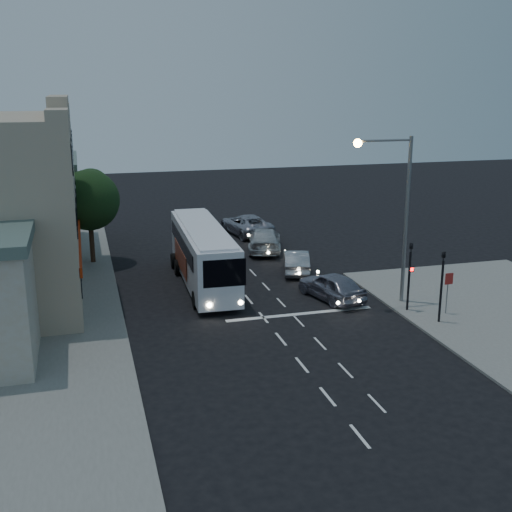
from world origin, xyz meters
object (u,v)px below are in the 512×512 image
object	(u,v)px
tour_bus	(203,253)
car_suv	(332,286)
car_sedan_a	(296,261)
streetlight	(396,201)
regulatory_sign	(448,286)
traffic_signal_side	(442,278)
street_tree	(89,197)
car_sedan_b	(265,240)
traffic_signal_main	(410,268)
car_sedan_c	(246,224)

from	to	relation	value
tour_bus	car_suv	bearing A→B (deg)	-34.20
car_sedan_a	streetlight	xyz separation A→B (m)	(3.03, -7.19, 5.01)
streetlight	regulatory_sign	bearing A→B (deg)	-51.25
streetlight	traffic_signal_side	bearing A→B (deg)	-74.30
regulatory_sign	street_tree	xyz separation A→B (m)	(-17.51, 15.26, 2.90)
traffic_signal_side	regulatory_sign	distance (m)	1.61
car_sedan_b	traffic_signal_main	xyz separation A→B (m)	(3.71, -14.39, 1.60)
tour_bus	car_sedan_a	distance (m)	6.39
car_sedan_a	car_suv	bearing A→B (deg)	107.75
car_sedan_a	streetlight	distance (m)	9.27
car_suv	streetlight	distance (m)	5.93
car_sedan_a	street_tree	bearing A→B (deg)	-8.32
traffic_signal_main	car_suv	bearing A→B (deg)	135.81
traffic_signal_main	streetlight	distance (m)	3.61
tour_bus	streetlight	distance (m)	11.77
tour_bus	streetlight	xyz separation A→B (m)	(9.23, -6.24, 3.80)
car_suv	car_sedan_a	world-z (taller)	car_suv
tour_bus	traffic_signal_main	size ratio (longest dim) A/B	2.86
car_sedan_c	traffic_signal_side	bearing A→B (deg)	91.86
car_suv	street_tree	world-z (taller)	street_tree
traffic_signal_side	streetlight	distance (m)	4.84
car_sedan_b	car_sedan_c	bearing A→B (deg)	-73.89
tour_bus	car_sedan_a	size ratio (longest dim) A/B	2.67
regulatory_sign	car_suv	bearing A→B (deg)	139.99
traffic_signal_side	regulatory_sign	size ratio (longest dim) A/B	1.86
traffic_signal_main	streetlight	world-z (taller)	streetlight
car_sedan_b	street_tree	size ratio (longest dim) A/B	0.91
tour_bus	street_tree	size ratio (longest dim) A/B	1.89
car_sedan_c	traffic_signal_main	xyz separation A→B (m)	(3.67, -19.80, 1.61)
car_sedan_b	regulatory_sign	distance (m)	16.34
tour_bus	car_sedan_c	xyz separation A→B (m)	(5.82, 12.14, -1.13)
car_sedan_a	car_sedan_b	xyz separation A→B (m)	(-0.42, 5.77, 0.10)
car_sedan_c	streetlight	xyz separation A→B (m)	(3.41, -18.38, 4.93)
street_tree	tour_bus	bearing A→B (deg)	-46.19
car_suv	car_sedan_c	distance (m)	16.79
regulatory_sign	streetlight	distance (m)	5.18
car_suv	traffic_signal_side	distance (m)	6.50
traffic_signal_main	car_sedan_c	bearing A→B (deg)	100.49
tour_bus	traffic_signal_side	size ratio (longest dim) A/B	2.86
car_sedan_c	traffic_signal_side	size ratio (longest dim) A/B	1.42
tour_bus	street_tree	xyz separation A→B (m)	(-6.32, 6.58, 2.56)
streetlight	street_tree	bearing A→B (deg)	140.49
car_suv	streetlight	xyz separation A→B (m)	(2.85, -1.60, 4.95)
car_sedan_c	street_tree	xyz separation A→B (m)	(-12.14, -5.56, 3.69)
tour_bus	street_tree	distance (m)	9.48
traffic_signal_side	regulatory_sign	world-z (taller)	traffic_signal_side
street_tree	car_suv	bearing A→B (deg)	-41.47
street_tree	car_sedan_c	bearing A→B (deg)	24.60
car_suv	car_sedan_c	size ratio (longest dim) A/B	0.79
traffic_signal_side	streetlight	world-z (taller)	streetlight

